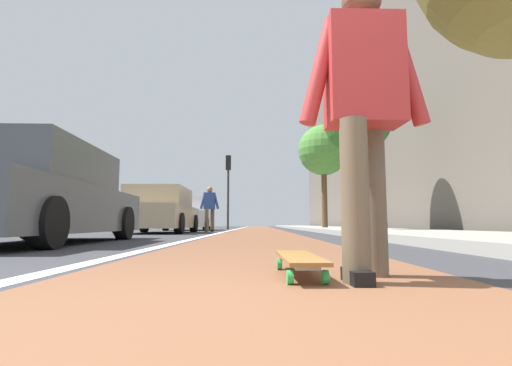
% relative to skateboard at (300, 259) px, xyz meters
% --- Properties ---
extents(ground_plane, '(80.00, 80.00, 0.00)m').
position_rel_skateboard_xyz_m(ground_plane, '(8.59, 0.23, -0.09)').
color(ground_plane, '#38383D').
extents(bike_lane_paint, '(56.00, 2.21, 0.00)m').
position_rel_skateboard_xyz_m(bike_lane_paint, '(22.59, 0.23, -0.09)').
color(bike_lane_paint, brown).
rests_on(bike_lane_paint, ground).
extents(lane_stripe_white, '(52.00, 0.16, 0.01)m').
position_rel_skateboard_xyz_m(lane_stripe_white, '(18.59, 1.48, -0.09)').
color(lane_stripe_white, silver).
rests_on(lane_stripe_white, ground).
extents(sidewalk_curb, '(52.00, 3.20, 0.13)m').
position_rel_skateboard_xyz_m(sidewalk_curb, '(16.59, -3.39, -0.03)').
color(sidewalk_curb, '#9E9B93').
rests_on(sidewalk_curb, ground).
extents(building_facade, '(40.00, 1.20, 11.90)m').
position_rel_skateboard_xyz_m(building_facade, '(20.59, -6.07, 5.85)').
color(building_facade, '#625A51').
rests_on(building_facade, ground).
extents(skateboard, '(0.85, 0.22, 0.11)m').
position_rel_skateboard_xyz_m(skateboard, '(0.00, 0.00, 0.00)').
color(skateboard, green).
rests_on(skateboard, ground).
extents(skater_person, '(0.47, 0.72, 1.64)m').
position_rel_skateboard_xyz_m(skater_person, '(-0.15, -0.35, 0.84)').
color(skater_person, brown).
rests_on(skater_person, ground).
extents(parked_car_near, '(4.66, 2.07, 1.47)m').
position_rel_skateboard_xyz_m(parked_car_near, '(3.56, 3.54, 0.61)').
color(parked_car_near, '#4C5156').
rests_on(parked_car_near, ground).
extents(parked_car_mid, '(4.27, 2.03, 1.47)m').
position_rel_skateboard_xyz_m(parked_car_mid, '(10.36, 3.44, 0.61)').
color(parked_car_mid, tan).
rests_on(parked_car_mid, ground).
extents(parked_car_far, '(4.15, 2.04, 1.47)m').
position_rel_skateboard_xyz_m(parked_car_far, '(16.06, 3.45, 0.61)').
color(parked_car_far, silver).
rests_on(parked_car_far, ground).
extents(traffic_light, '(0.33, 0.28, 4.07)m').
position_rel_skateboard_xyz_m(traffic_light, '(18.85, 1.88, 2.73)').
color(traffic_light, '#2D2D2D').
rests_on(traffic_light, ground).
extents(street_tree_mid, '(2.16, 2.16, 4.70)m').
position_rel_skateboard_xyz_m(street_tree_mid, '(9.97, -2.99, 3.50)').
color(street_tree_mid, brown).
rests_on(street_tree_mid, ground).
extents(street_tree_far, '(2.48, 2.48, 5.15)m').
position_rel_skateboard_xyz_m(street_tree_far, '(16.42, -2.99, 3.78)').
color(street_tree_far, brown).
rests_on(street_tree_far, ground).
extents(pedestrian_distant, '(0.48, 0.75, 1.71)m').
position_rel_skateboard_xyz_m(pedestrian_distant, '(12.39, 2.08, 0.89)').
color(pedestrian_distant, brown).
rests_on(pedestrian_distant, ground).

